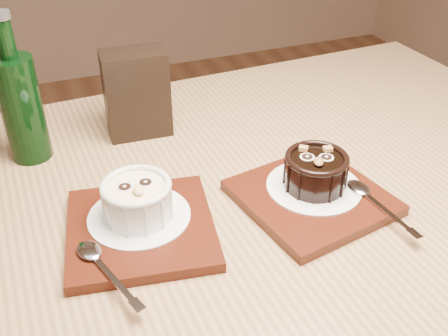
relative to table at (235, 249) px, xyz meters
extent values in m
cube|color=olive|center=(0.00, 0.00, 0.07)|extent=(1.23, 0.85, 0.04)
cylinder|color=olive|center=(0.53, 0.37, -0.30)|extent=(0.06, 0.06, 0.71)
cube|color=#42160B|center=(-0.14, -0.02, 0.10)|extent=(0.21, 0.21, 0.01)
cylinder|color=white|center=(-0.13, 0.00, 0.11)|extent=(0.13, 0.13, 0.00)
cylinder|color=white|center=(-0.13, 0.00, 0.13)|extent=(0.08, 0.08, 0.04)
cylinder|color=#FCE29A|center=(-0.13, 0.00, 0.15)|extent=(0.07, 0.07, 0.00)
torus|color=white|center=(-0.13, 0.00, 0.15)|extent=(0.09, 0.09, 0.01)
cylinder|color=black|center=(-0.15, 0.00, 0.15)|extent=(0.02, 0.02, 0.00)
cylinder|color=black|center=(-0.12, 0.00, 0.15)|extent=(0.02, 0.02, 0.00)
ellipsoid|color=#E8C388|center=(-0.13, -0.02, 0.16)|extent=(0.01, 0.02, 0.01)
cube|color=#42160B|center=(0.09, -0.04, 0.10)|extent=(0.21, 0.21, 0.01)
cylinder|color=white|center=(0.10, -0.03, 0.11)|extent=(0.13, 0.13, 0.00)
cylinder|color=black|center=(0.10, -0.03, 0.13)|extent=(0.08, 0.08, 0.04)
cylinder|color=black|center=(0.10, -0.03, 0.15)|extent=(0.07, 0.07, 0.00)
torus|color=black|center=(0.10, -0.03, 0.15)|extent=(0.09, 0.09, 0.01)
cylinder|color=black|center=(0.09, -0.02, 0.15)|extent=(0.02, 0.02, 0.00)
cylinder|color=black|center=(0.12, -0.03, 0.15)|extent=(0.02, 0.02, 0.00)
ellipsoid|color=brown|center=(0.10, -0.04, 0.16)|extent=(0.02, 0.02, 0.01)
cube|color=#965E31|center=(0.10, 0.00, 0.15)|extent=(0.01, 0.01, 0.01)
cube|color=#965E31|center=(0.13, -0.02, 0.15)|extent=(0.01, 0.01, 0.01)
cube|color=black|center=(-0.08, 0.23, 0.16)|extent=(0.10, 0.07, 0.14)
cylinder|color=black|center=(-0.25, 0.22, 0.17)|extent=(0.06, 0.06, 0.16)
cylinder|color=black|center=(-0.25, 0.22, 0.28)|extent=(0.02, 0.02, 0.05)
camera|label=1|loc=(-0.22, -0.52, 0.53)|focal=42.00mm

